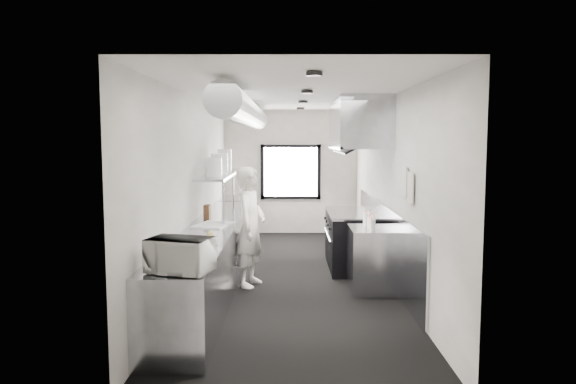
{
  "coord_description": "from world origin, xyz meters",
  "views": [
    {
      "loc": [
        -0.04,
        -8.21,
        2.16
      ],
      "look_at": [
        -0.05,
        -0.2,
        1.36
      ],
      "focal_mm": 33.68,
      "sensor_mm": 36.0,
      "label": 1
    }
  ],
  "objects_px": {
    "deli_tub_a": "(172,252)",
    "deli_tub_b": "(174,247)",
    "plate_stack_d": "(225,160)",
    "prep_counter": "(213,256)",
    "squeeze_bottle_c": "(369,222)",
    "knife_block": "(207,212)",
    "far_work_table": "(237,219)",
    "microwave": "(180,255)",
    "small_plate": "(211,238)",
    "squeeze_bottle_e": "(370,218)",
    "plate_stack_a": "(214,167)",
    "pass_shelf": "(222,175)",
    "cutting_board": "(214,225)",
    "squeeze_bottle_d": "(365,219)",
    "bottle_station": "(373,259)",
    "range": "(353,240)",
    "line_cook": "(251,227)",
    "plate_stack_b": "(219,164)",
    "squeeze_bottle_b": "(373,223)",
    "squeeze_bottle_a": "(371,225)",
    "plate_stack_c": "(221,163)",
    "exhaust_hood": "(358,124)"
  },
  "relations": [
    {
      "from": "far_work_table",
      "to": "microwave",
      "type": "bearing_deg",
      "value": -89.3
    },
    {
      "from": "range",
      "to": "line_cook",
      "type": "distance_m",
      "value": 2.03
    },
    {
      "from": "bottle_station",
      "to": "cutting_board",
      "type": "relative_size",
      "value": 1.48
    },
    {
      "from": "deli_tub_a",
      "to": "cutting_board",
      "type": "xyz_separation_m",
      "value": [
        0.15,
        2.1,
        -0.04
      ]
    },
    {
      "from": "deli_tub_a",
      "to": "squeeze_bottle_a",
      "type": "xyz_separation_m",
      "value": [
        2.37,
        1.61,
        0.03
      ]
    },
    {
      "from": "far_work_table",
      "to": "plate_stack_a",
      "type": "height_order",
      "value": "plate_stack_a"
    },
    {
      "from": "small_plate",
      "to": "microwave",
      "type": "bearing_deg",
      "value": -91.6
    },
    {
      "from": "squeeze_bottle_d",
      "to": "squeeze_bottle_b",
      "type": "bearing_deg",
      "value": -81.72
    },
    {
      "from": "squeeze_bottle_d",
      "to": "bottle_station",
      "type": "bearing_deg",
      "value": -64.44
    },
    {
      "from": "exhaust_hood",
      "to": "far_work_table",
      "type": "xyz_separation_m",
      "value": [
        -2.25,
        2.5,
        -1.94
      ]
    },
    {
      "from": "deli_tub_a",
      "to": "small_plate",
      "type": "height_order",
      "value": "deli_tub_a"
    },
    {
      "from": "plate_stack_d",
      "to": "squeeze_bottle_e",
      "type": "relative_size",
      "value": 2.0
    },
    {
      "from": "far_work_table",
      "to": "squeeze_bottle_a",
      "type": "xyz_separation_m",
      "value": [
        2.23,
        -4.15,
        0.53
      ]
    },
    {
      "from": "microwave",
      "to": "plate_stack_b",
      "type": "xyz_separation_m",
      "value": [
        -0.11,
        3.83,
        0.68
      ]
    },
    {
      "from": "squeeze_bottle_a",
      "to": "far_work_table",
      "type": "bearing_deg",
      "value": 118.26
    },
    {
      "from": "exhaust_hood",
      "to": "plate_stack_a",
      "type": "distance_m",
      "value": 2.46
    },
    {
      "from": "pass_shelf",
      "to": "knife_block",
      "type": "bearing_deg",
      "value": -99.84
    },
    {
      "from": "plate_stack_a",
      "to": "squeeze_bottle_d",
      "type": "xyz_separation_m",
      "value": [
        2.26,
        -0.64,
        -0.72
      ]
    },
    {
      "from": "deli_tub_a",
      "to": "squeeze_bottle_c",
      "type": "xyz_separation_m",
      "value": [
        2.38,
        1.86,
        0.03
      ]
    },
    {
      "from": "microwave",
      "to": "knife_block",
      "type": "xyz_separation_m",
      "value": [
        -0.26,
        3.42,
        -0.06
      ]
    },
    {
      "from": "deli_tub_a",
      "to": "deli_tub_b",
      "type": "height_order",
      "value": "deli_tub_a"
    },
    {
      "from": "prep_counter",
      "to": "pass_shelf",
      "type": "distance_m",
      "value": 1.85
    },
    {
      "from": "squeeze_bottle_d",
      "to": "knife_block",
      "type": "bearing_deg",
      "value": 163.18
    },
    {
      "from": "squeeze_bottle_b",
      "to": "plate_stack_c",
      "type": "bearing_deg",
      "value": 139.23
    },
    {
      "from": "range",
      "to": "small_plate",
      "type": "bearing_deg",
      "value": -132.74
    },
    {
      "from": "squeeze_bottle_a",
      "to": "plate_stack_a",
      "type": "bearing_deg",
      "value": 154.73
    },
    {
      "from": "plate_stack_a",
      "to": "plate_stack_c",
      "type": "distance_m",
      "value": 1.0
    },
    {
      "from": "range",
      "to": "plate_stack_c",
      "type": "distance_m",
      "value": 2.62
    },
    {
      "from": "squeeze_bottle_a",
      "to": "squeeze_bottle_d",
      "type": "height_order",
      "value": "squeeze_bottle_d"
    },
    {
      "from": "squeeze_bottle_b",
      "to": "cutting_board",
      "type": "bearing_deg",
      "value": 169.49
    },
    {
      "from": "exhaust_hood",
      "to": "deli_tub_a",
      "type": "bearing_deg",
      "value": -126.08
    },
    {
      "from": "range",
      "to": "knife_block",
      "type": "bearing_deg",
      "value": -168.17
    },
    {
      "from": "deli_tub_a",
      "to": "plate_stack_d",
      "type": "bearing_deg",
      "value": 89.0
    },
    {
      "from": "cutting_board",
      "to": "squeeze_bottle_c",
      "type": "bearing_deg",
      "value": -6.17
    },
    {
      "from": "plate_stack_a",
      "to": "squeeze_bottle_b",
      "type": "xyz_separation_m",
      "value": [
        2.32,
        -1.01,
        -0.71
      ]
    },
    {
      "from": "small_plate",
      "to": "cutting_board",
      "type": "height_order",
      "value": "cutting_board"
    },
    {
      "from": "microwave",
      "to": "squeeze_bottle_c",
      "type": "relative_size",
      "value": 3.33
    },
    {
      "from": "line_cook",
      "to": "plate_stack_b",
      "type": "distance_m",
      "value": 1.48
    },
    {
      "from": "pass_shelf",
      "to": "plate_stack_d",
      "type": "relative_size",
      "value": 7.67
    },
    {
      "from": "deli_tub_b",
      "to": "plate_stack_c",
      "type": "distance_m",
      "value": 3.53
    },
    {
      "from": "squeeze_bottle_a",
      "to": "knife_block",
      "type": "bearing_deg",
      "value": 154.36
    },
    {
      "from": "bottle_station",
      "to": "plate_stack_d",
      "type": "xyz_separation_m",
      "value": [
        -2.36,
        2.32,
        1.32
      ]
    },
    {
      "from": "prep_counter",
      "to": "deli_tub_b",
      "type": "relative_size",
      "value": 41.31
    },
    {
      "from": "small_plate",
      "to": "pass_shelf",
      "type": "bearing_deg",
      "value": 93.76
    },
    {
      "from": "exhaust_hood",
      "to": "line_cook",
      "type": "xyz_separation_m",
      "value": [
        -1.7,
        -1.13,
        -1.52
      ]
    },
    {
      "from": "prep_counter",
      "to": "squeeze_bottle_c",
      "type": "xyz_separation_m",
      "value": [
        2.24,
        -0.2,
        0.53
      ]
    },
    {
      "from": "exhaust_hood",
      "to": "knife_block",
      "type": "xyz_separation_m",
      "value": [
        -2.43,
        -0.5,
        -1.38
      ]
    },
    {
      "from": "knife_block",
      "to": "far_work_table",
      "type": "bearing_deg",
      "value": 86.73
    },
    {
      "from": "squeeze_bottle_e",
      "to": "deli_tub_b",
      "type": "bearing_deg",
      "value": -142.66
    },
    {
      "from": "range",
      "to": "microwave",
      "type": "height_order",
      "value": "microwave"
    }
  ]
}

